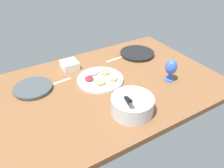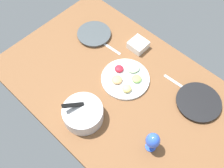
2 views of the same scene
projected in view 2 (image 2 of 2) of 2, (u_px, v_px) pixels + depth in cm
name	position (u px, v px, depth cm)	size (l,w,h in cm)	color
ground_plane	(118.00, 87.00, 178.64)	(160.00, 104.00, 4.00)	brown
dinner_plate_left	(198.00, 102.00, 169.02)	(28.81, 28.81, 2.45)	#4C4C51
dinner_plate_right	(94.00, 34.00, 199.42)	(25.26, 25.26, 2.46)	silver
mixing_bowl	(83.00, 114.00, 160.06)	(24.65, 24.65, 16.85)	silver
fruit_platter	(126.00, 78.00, 178.43)	(32.59, 32.59, 5.28)	silver
hurricane_glass_blue	(153.00, 141.00, 146.44)	(8.10, 8.10, 16.14)	blue
square_bowl_white	(138.00, 45.00, 191.45)	(12.05, 12.05, 5.87)	white
fork_by_left_plate	(176.00, 82.00, 178.04)	(18.00, 1.80, 0.60)	silver
fork_by_right_plate	(111.00, 48.00, 193.67)	(18.00, 1.80, 0.60)	silver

